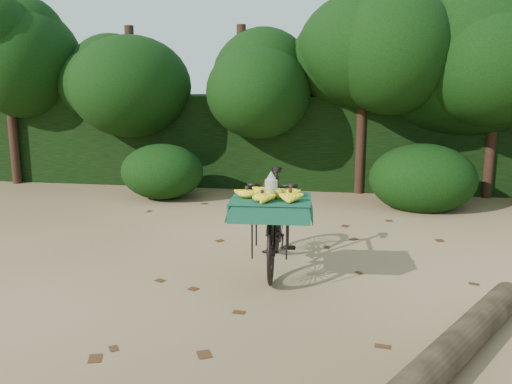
# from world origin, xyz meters

# --- Properties ---
(ground) EXTENTS (80.00, 80.00, 0.00)m
(ground) POSITION_xyz_m (0.00, 0.00, 0.00)
(ground) COLOR tan
(ground) RESTS_ON ground
(vendor_bicycle) EXTENTS (0.84, 1.90, 1.12)m
(vendor_bicycle) POSITION_xyz_m (-0.55, 1.00, 0.57)
(vendor_bicycle) COLOR black
(vendor_bicycle) RESTS_ON ground
(fallen_log) EXTENTS (2.11, 3.27, 0.26)m
(fallen_log) POSITION_xyz_m (0.82, -1.34, 0.13)
(fallen_log) COLOR brown
(fallen_log) RESTS_ON ground
(hedge_backdrop) EXTENTS (26.00, 1.80, 1.80)m
(hedge_backdrop) POSITION_xyz_m (0.00, 6.30, 0.90)
(hedge_backdrop) COLOR black
(hedge_backdrop) RESTS_ON ground
(tree_row) EXTENTS (14.50, 2.00, 4.00)m
(tree_row) POSITION_xyz_m (-0.65, 5.50, 2.00)
(tree_row) COLOR black
(tree_row) RESTS_ON ground
(bush_clumps) EXTENTS (8.80, 1.70, 0.90)m
(bush_clumps) POSITION_xyz_m (0.50, 4.30, 0.45)
(bush_clumps) COLOR black
(bush_clumps) RESTS_ON ground
(leaf_litter) EXTENTS (7.00, 7.30, 0.01)m
(leaf_litter) POSITION_xyz_m (0.00, 0.65, 0.01)
(leaf_litter) COLOR #492813
(leaf_litter) RESTS_ON ground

